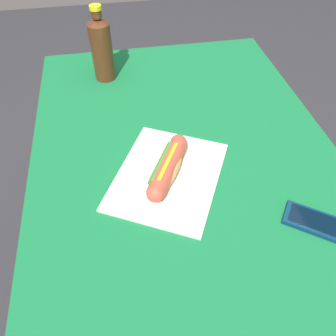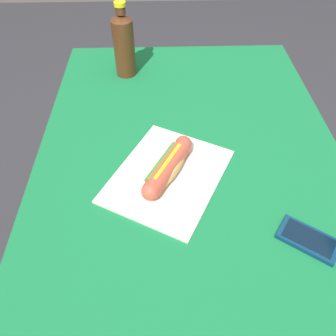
{
  "view_description": "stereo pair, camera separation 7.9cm",
  "coord_description": "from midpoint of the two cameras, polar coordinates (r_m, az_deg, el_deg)",
  "views": [
    {
      "loc": [
        -0.61,
        0.16,
        1.35
      ],
      "look_at": [
        -0.08,
        0.06,
        0.77
      ],
      "focal_mm": 35.51,
      "sensor_mm": 36.0,
      "label": 1
    },
    {
      "loc": [
        -0.62,
        0.08,
        1.35
      ],
      "look_at": [
        -0.08,
        0.06,
        0.77
      ],
      "focal_mm": 35.51,
      "sensor_mm": 36.0,
      "label": 2
    }
  ],
  "objects": [
    {
      "name": "ground_plane",
      "position": [
        1.48,
        0.22,
        -17.96
      ],
      "size": [
        6.0,
        6.0,
        0.0
      ],
      "primitive_type": "plane",
      "color": "#2D2D33",
      "rests_on": "ground"
    },
    {
      "name": "dining_table",
      "position": [
        0.98,
        0.32,
        -3.05
      ],
      "size": [
        1.15,
        0.8,
        0.74
      ],
      "color": "brown",
      "rests_on": "ground"
    },
    {
      "name": "paper_wrapper",
      "position": [
        0.81,
        -2.79,
        -1.45
      ],
      "size": [
        0.38,
        0.35,
        0.01
      ],
      "primitive_type": "cube",
      "rotation": [
        0.0,
        0.0,
        -0.49
      ],
      "color": "silver",
      "rests_on": "dining_table"
    },
    {
      "name": "hot_dog",
      "position": [
        0.79,
        -2.93,
        -0.02
      ],
      "size": [
        0.19,
        0.13,
        0.05
      ],
      "color": "tan",
      "rests_on": "paper_wrapper"
    },
    {
      "name": "cell_phone",
      "position": [
        0.78,
        20.98,
        -8.71
      ],
      "size": [
        0.12,
        0.13,
        0.01
      ],
      "color": "#0A2D4C",
      "rests_on": "dining_table"
    },
    {
      "name": "soda_bottle",
      "position": [
        1.13,
        -13.43,
        19.3
      ],
      "size": [
        0.07,
        0.07,
        0.23
      ],
      "color": "#4C2814",
      "rests_on": "dining_table"
    }
  ]
}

